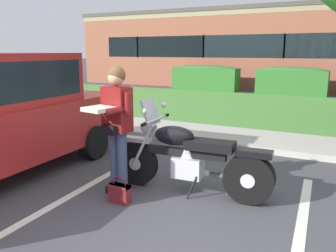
{
  "coord_description": "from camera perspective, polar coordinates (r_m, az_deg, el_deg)",
  "views": [
    {
      "loc": [
        1.55,
        -3.01,
        1.89
      ],
      "look_at": [
        -0.71,
        1.31,
        0.85
      ],
      "focal_mm": 37.72,
      "sensor_mm": 36.0,
      "label": 1
    }
  ],
  "objects": [
    {
      "name": "motorcycle",
      "position": [
        4.7,
        4.39,
        -5.33
      ],
      "size": [
        2.24,
        0.82,
        1.26
      ],
      "color": "black",
      "rests_on": "ground"
    },
    {
      "name": "rider_person",
      "position": [
        4.64,
        -8.41,
        0.94
      ],
      "size": [
        0.53,
        0.62,
        1.7
      ],
      "color": "black",
      "rests_on": "ground"
    },
    {
      "name": "concrete_walk",
      "position": [
        7.8,
        15.36,
        -2.13
      ],
      "size": [
        60.0,
        1.5,
        0.08
      ],
      "primitive_type": "cube",
      "color": "#B7B2A8",
      "rests_on": "ground"
    },
    {
      "name": "stall_stripe_0",
      "position": [
        4.9,
        -16.12,
        -11.11
      ],
      "size": [
        0.41,
        4.4,
        0.01
      ],
      "primitive_type": "cube",
      "rotation": [
        0.0,
        0.0,
        0.07
      ],
      "color": "silver",
      "rests_on": "ground"
    },
    {
      "name": "hedge_left",
      "position": [
        17.07,
        6.09,
        7.81
      ],
      "size": [
        3.14,
        0.9,
        1.24
      ],
      "color": "#336B2D",
      "rests_on": "ground"
    },
    {
      "name": "hedge_center_left",
      "position": [
        16.05,
        19.34,
        6.94
      ],
      "size": [
        2.9,
        0.9,
        1.24
      ],
      "color": "#336B2D",
      "rests_on": "ground"
    },
    {
      "name": "grass_lawn",
      "position": [
        12.09,
        19.94,
        2.46
      ],
      "size": [
        60.0,
        7.37,
        0.06
      ],
      "primitive_type": "cube",
      "color": "#518E3D",
      "rests_on": "ground"
    },
    {
      "name": "ground_plane",
      "position": [
        3.88,
        0.31,
        -17.15
      ],
      "size": [
        140.0,
        140.0,
        0.0
      ],
      "primitive_type": "plane",
      "color": "#424247"
    },
    {
      "name": "handbag",
      "position": [
        4.58,
        -7.85,
        -10.47
      ],
      "size": [
        0.28,
        0.13,
        0.36
      ],
      "color": "maroon",
      "rests_on": "ground"
    },
    {
      "name": "brick_building",
      "position": [
        21.28,
        20.13,
        11.68
      ],
      "size": [
        23.5,
        8.14,
        4.04
      ],
      "color": "#93513D",
      "rests_on": "ground"
    },
    {
      "name": "curb_strip",
      "position": [
        6.99,
        13.85,
        -3.51
      ],
      "size": [
        60.0,
        0.2,
        0.12
      ],
      "primitive_type": "cube",
      "color": "#B7B2A8",
      "rests_on": "ground"
    }
  ]
}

